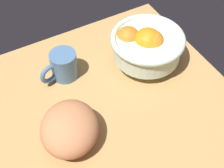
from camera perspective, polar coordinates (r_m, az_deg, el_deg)
The scene contains 4 objects.
ground_plane at distance 79.92cm, azimuth -1.32°, elevation -6.76°, with size 69.50×67.73×3.00cm, color tan.
fruit_bowl at distance 86.77cm, azimuth 6.11°, elevation 6.99°, with size 19.92×19.92×11.36cm.
bread_loaf at distance 72.49cm, azimuth -7.54°, elevation -7.84°, with size 14.80×13.15×8.89cm, color #CA7E4F.
mug at distance 85.34cm, azimuth -8.75°, elevation 3.22°, with size 10.93×7.04×7.78cm.
Camera 1 is at (19.52, 39.18, 65.36)cm, focal length 51.39 mm.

